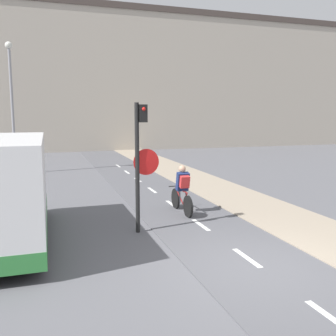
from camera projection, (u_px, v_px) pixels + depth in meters
name	position (u px, v px, depth m)	size (l,w,h in m)	color
ground_plane	(260.00, 268.00, 7.44)	(120.00, 120.00, 0.00)	#5B5B60
bike_lane	(259.00, 267.00, 7.44)	(2.77, 60.00, 0.02)	#56565B
building_row_background	(92.00, 80.00, 32.54)	(60.00, 5.20, 11.99)	#B2A899
traffic_light_pole	(140.00, 153.00, 9.44)	(0.67, 0.25, 3.32)	black
street_lamp_far	(12.00, 94.00, 18.71)	(0.36, 0.36, 6.58)	gray
cyclist_near	(182.00, 191.00, 11.45)	(0.46, 1.79, 1.49)	black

